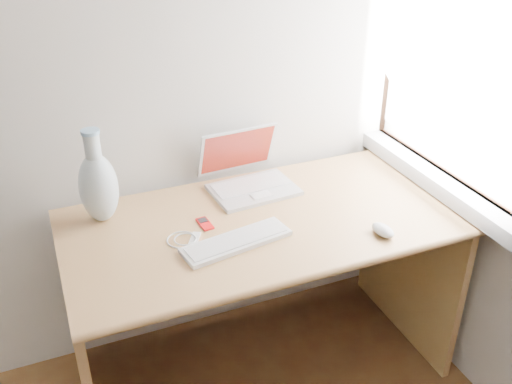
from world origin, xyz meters
name	(u,v)px	position (x,y,z in m)	size (l,w,h in m)	color
window	(462,57)	(1.72, 1.30, 1.28)	(0.11, 0.99, 1.10)	white
desk	(254,255)	(0.97, 1.44, 0.53)	(1.42, 0.71, 0.75)	tan
laptop	(250,175)	(1.02, 1.59, 0.80)	(0.34, 0.29, 0.22)	silver
external_keyboard	(236,241)	(0.83, 1.24, 0.76)	(0.39, 0.18, 0.02)	white
mouse	(383,230)	(1.32, 1.10, 0.77)	(0.06, 0.10, 0.03)	silver
ipod	(205,224)	(0.77, 1.39, 0.76)	(0.05, 0.09, 0.01)	red
cable_coil	(182,240)	(0.67, 1.33, 0.75)	(0.10, 0.10, 0.01)	white
remote	(195,239)	(0.71, 1.31, 0.75)	(0.03, 0.08, 0.01)	white
vase	(98,185)	(0.44, 1.56, 0.89)	(0.14, 0.14, 0.35)	silver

